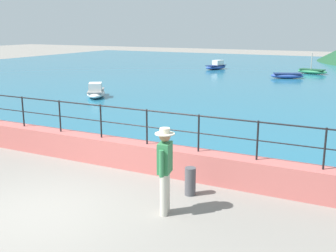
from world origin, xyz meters
TOP-DOWN VIEW (x-y plane):
  - ground_plane at (0.00, 0.00)m, footprint 120.00×120.00m
  - promenade_wall at (0.00, 3.20)m, footprint 20.00×0.56m
  - railing at (-0.00, 3.20)m, footprint 18.44×0.04m
  - lake_water at (0.00, 25.84)m, footprint 64.00×44.32m
  - person_walking at (2.29, 1.13)m, footprint 0.38×0.56m
  - bollard at (2.35, 2.22)m, footprint 0.24×0.24m
  - boat_0 at (0.10, 24.15)m, footprint 2.47×1.68m
  - boat_1 at (1.24, 27.89)m, footprint 2.45×1.45m
  - boat_2 at (-7.14, 11.58)m, footprint 2.00×2.42m
  - boat_3 at (-6.58, 27.80)m, footprint 1.68×2.47m

SIDE VIEW (x-z plane):
  - ground_plane at x=0.00m, z-range 0.00..0.00m
  - lake_water at x=0.00m, z-range 0.00..0.06m
  - boat_0 at x=0.10m, z-range 0.08..0.44m
  - boat_1 at x=1.24m, z-range -0.54..1.06m
  - bollard at x=2.35m, z-range 0.00..0.63m
  - boat_2 at x=-7.14m, z-range -0.05..0.71m
  - boat_3 at x=-6.58m, z-range -0.05..0.71m
  - promenade_wall at x=0.00m, z-range 0.00..0.70m
  - person_walking at x=2.29m, z-range 0.10..1.85m
  - railing at x=0.00m, z-range 0.86..1.76m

